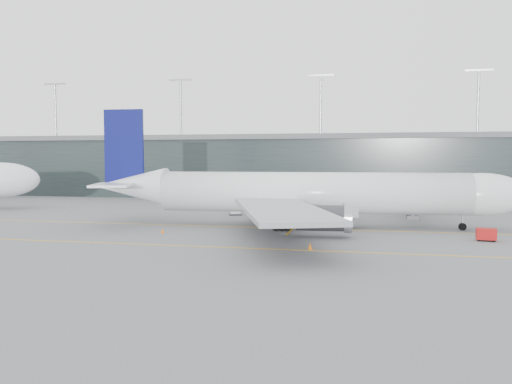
# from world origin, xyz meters

# --- Properties ---
(ground) EXTENTS (320.00, 320.00, 0.00)m
(ground) POSITION_xyz_m (0.00, 0.00, 0.00)
(ground) COLOR #57575B
(ground) RESTS_ON ground
(taxiline_a) EXTENTS (160.00, 0.25, 0.02)m
(taxiline_a) POSITION_xyz_m (0.00, -4.00, 0.01)
(taxiline_a) COLOR #ECA416
(taxiline_a) RESTS_ON ground
(taxiline_b) EXTENTS (160.00, 0.25, 0.02)m
(taxiline_b) POSITION_xyz_m (0.00, -20.00, 0.01)
(taxiline_b) COLOR #ECA416
(taxiline_b) RESTS_ON ground
(taxiline_lead_main) EXTENTS (0.25, 60.00, 0.02)m
(taxiline_lead_main) POSITION_xyz_m (5.00, 20.00, 0.01)
(taxiline_lead_main) COLOR #ECA416
(taxiline_lead_main) RESTS_ON ground
(terminal) EXTENTS (240.00, 36.00, 29.00)m
(terminal) POSITION_xyz_m (-0.00, 58.00, 7.62)
(terminal) COLOR #1E2929
(terminal) RESTS_ON ground
(main_aircraft) EXTENTS (60.21, 56.61, 16.90)m
(main_aircraft) POSITION_xyz_m (6.96, -2.22, 4.74)
(main_aircraft) COLOR white
(main_aircraft) RESTS_ON ground
(jet_bridge) EXTENTS (3.73, 42.84, 6.06)m
(jet_bridge) POSITION_xyz_m (22.50, 23.15, 4.54)
(jet_bridge) COLOR #2C2C31
(jet_bridge) RESTS_ON ground
(gse_cart) EXTENTS (2.37, 1.69, 1.50)m
(gse_cart) POSITION_xyz_m (28.65, -9.86, 0.83)
(gse_cart) COLOR #A30D0B
(gse_cart) RESTS_ON ground
(uld_a) EXTENTS (2.57, 2.30, 1.94)m
(uld_a) POSITION_xyz_m (-6.49, 9.58, 1.02)
(uld_a) COLOR #38373C
(uld_a) RESTS_ON ground
(uld_b) EXTENTS (1.80, 1.46, 1.60)m
(uld_b) POSITION_xyz_m (-1.81, 10.69, 0.84)
(uld_b) COLOR #38373C
(uld_b) RESTS_ON ground
(uld_c) EXTENTS (2.27, 1.92, 1.89)m
(uld_c) POSITION_xyz_m (0.57, 9.91, 0.99)
(uld_c) COLOR #38373C
(uld_c) RESTS_ON ground
(cone_wing_stbd) EXTENTS (0.47, 0.47, 0.75)m
(cone_wing_stbd) POSITION_xyz_m (8.84, -19.27, 0.37)
(cone_wing_stbd) COLOR orange
(cone_wing_stbd) RESTS_ON ground
(cone_wing_port) EXTENTS (0.46, 0.46, 0.72)m
(cone_wing_port) POSITION_xyz_m (7.36, 10.43, 0.36)
(cone_wing_port) COLOR #CB490B
(cone_wing_port) RESTS_ON ground
(cone_tail) EXTENTS (0.44, 0.44, 0.70)m
(cone_tail) POSITION_xyz_m (-10.94, -11.79, 0.35)
(cone_tail) COLOR orange
(cone_tail) RESTS_ON ground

